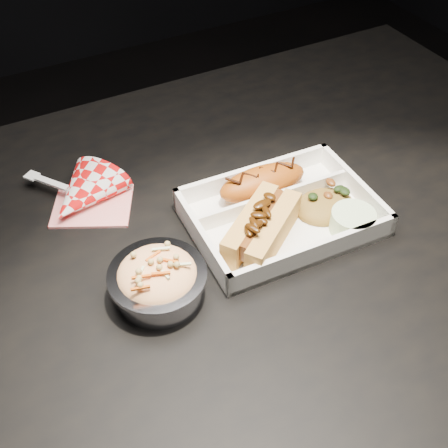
{
  "coord_description": "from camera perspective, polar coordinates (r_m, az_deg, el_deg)",
  "views": [
    {
      "loc": [
        -0.27,
        -0.48,
        1.3
      ],
      "look_at": [
        -0.04,
        -0.04,
        0.81
      ],
      "focal_mm": 45.0,
      "sensor_mm": 36.0,
      "label": 1
    }
  ],
  "objects": [
    {
      "name": "fried_pastry",
      "position": [
        0.81,
        3.94,
        4.26
      ],
      "size": [
        0.14,
        0.06,
        0.04
      ],
      "primitive_type": "ellipsoid",
      "rotation": [
        0.0,
        0.0,
        -0.04
      ],
      "color": "#A44C10",
      "rests_on": "food_tray"
    },
    {
      "name": "foil_coleslaw_cup",
      "position": [
        0.68,
        -6.75,
        -5.57
      ],
      "size": [
        0.12,
        0.12,
        0.07
      ],
      "color": "silver",
      "rests_on": "dining_table"
    },
    {
      "name": "fried_rice_mound",
      "position": [
        0.8,
        10.33,
        2.35
      ],
      "size": [
        0.09,
        0.08,
        0.03
      ],
      "primitive_type": "ellipsoid",
      "rotation": [
        0.0,
        0.0,
        -0.04
      ],
      "color": "olive",
      "rests_on": "food_tray"
    },
    {
      "name": "dining_table",
      "position": [
        0.85,
        1.04,
        -4.61
      ],
      "size": [
        1.2,
        0.8,
        0.75
      ],
      "color": "black",
      "rests_on": "ground"
    },
    {
      "name": "hotdog",
      "position": [
        0.73,
        3.87,
        -0.23
      ],
      "size": [
        0.14,
        0.13,
        0.06
      ],
      "rotation": [
        0.0,
        0.0,
        0.62
      ],
      "color": "gold",
      "rests_on": "food_tray"
    },
    {
      "name": "food_tray",
      "position": [
        0.78,
        5.77,
        0.82
      ],
      "size": [
        0.26,
        0.19,
        0.04
      ],
      "rotation": [
        0.0,
        0.0,
        -0.04
      ],
      "color": "white",
      "rests_on": "dining_table"
    },
    {
      "name": "napkin_fork",
      "position": [
        0.83,
        -14.21,
        2.8
      ],
      "size": [
        0.15,
        0.16,
        0.1
      ],
      "rotation": [
        0.0,
        0.0,
        -0.95
      ],
      "color": "red",
      "rests_on": "dining_table"
    },
    {
      "name": "cupcake_liner",
      "position": [
        0.77,
        12.92,
        0.24
      ],
      "size": [
        0.06,
        0.06,
        0.03
      ],
      "primitive_type": "cylinder",
      "color": "beige",
      "rests_on": "food_tray"
    }
  ]
}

